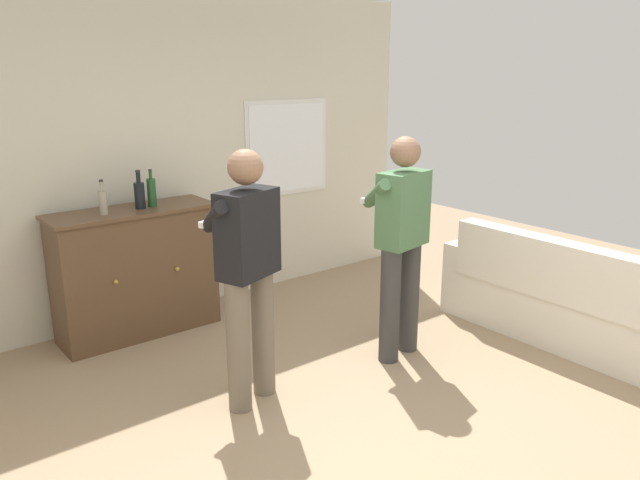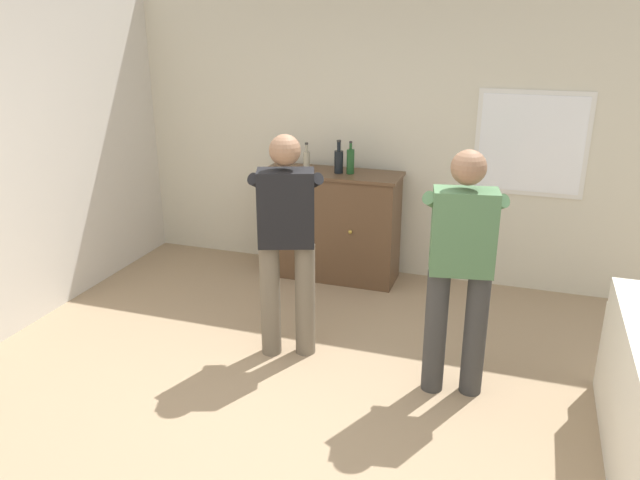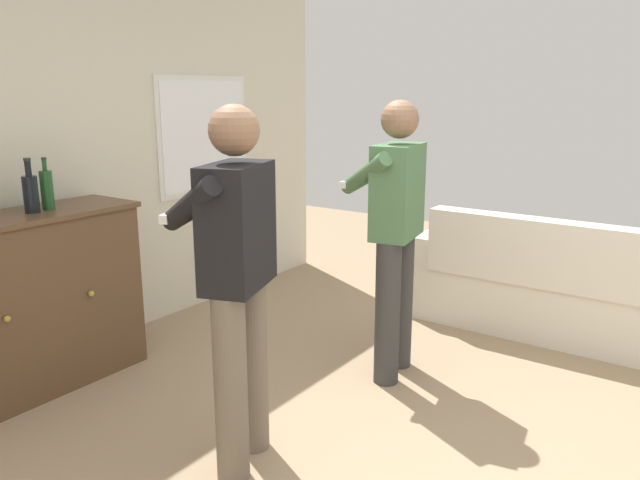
# 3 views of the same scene
# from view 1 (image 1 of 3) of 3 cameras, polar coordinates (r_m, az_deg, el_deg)

# --- Properties ---
(ground) EXTENTS (10.40, 10.40, 0.00)m
(ground) POSITION_cam_1_polar(r_m,az_deg,el_deg) (4.01, 4.98, -16.99)
(ground) COLOR #9E8466
(wall_back_with_window) EXTENTS (5.20, 0.15, 2.80)m
(wall_back_with_window) POSITION_cam_1_polar(r_m,az_deg,el_deg) (5.66, -13.36, 7.56)
(wall_back_with_window) COLOR beige
(wall_back_with_window) RESTS_ON ground
(couch) EXTENTS (0.57, 2.57, 0.88)m
(couch) POSITION_cam_1_polar(r_m,az_deg,el_deg) (5.23, 23.52, -6.13)
(couch) COLOR silver
(couch) RESTS_ON ground
(sideboard_cabinet) EXTENTS (1.31, 0.49, 1.06)m
(sideboard_cabinet) POSITION_cam_1_polar(r_m,az_deg,el_deg) (5.32, -16.46, -2.81)
(sideboard_cabinet) COLOR brown
(sideboard_cabinet) RESTS_ON ground
(bottle_wine_green) EXTENTS (0.07, 0.07, 0.30)m
(bottle_wine_green) POSITION_cam_1_polar(r_m,az_deg,el_deg) (5.22, -15.14, 4.28)
(bottle_wine_green) COLOR #1E4C23
(bottle_wine_green) RESTS_ON sideboard_cabinet
(bottle_liquor_amber) EXTENTS (0.06, 0.06, 0.27)m
(bottle_liquor_amber) POSITION_cam_1_polar(r_m,az_deg,el_deg) (5.04, -19.23, 3.36)
(bottle_liquor_amber) COLOR gray
(bottle_liquor_amber) RESTS_ON sideboard_cabinet
(bottle_spirits_clear) EXTENTS (0.08, 0.08, 0.31)m
(bottle_spirits_clear) POSITION_cam_1_polar(r_m,az_deg,el_deg) (5.17, -16.18, 4.06)
(bottle_spirits_clear) COLOR black
(bottle_spirits_clear) RESTS_ON sideboard_cabinet
(person_standing_left) EXTENTS (0.53, 0.52, 1.68)m
(person_standing_left) POSITION_cam_1_polar(r_m,az_deg,el_deg) (3.96, -6.67, -2.42)
(person_standing_left) COLOR #6B6051
(person_standing_left) RESTS_ON ground
(person_standing_right) EXTENTS (0.55, 0.51, 1.68)m
(person_standing_right) POSITION_cam_1_polar(r_m,az_deg,el_deg) (4.63, 7.40, 0.22)
(person_standing_right) COLOR #383838
(person_standing_right) RESTS_ON ground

